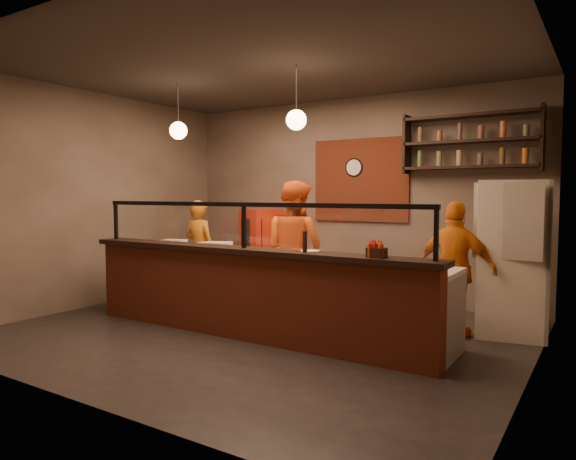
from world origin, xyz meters
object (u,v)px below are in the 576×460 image
Objects in this scene: cook_mid at (295,249)px; condiment_caddy at (377,252)px; wall_clock at (354,168)px; cook_left at (200,249)px; pepper_mill at (305,242)px; red_cooler at (262,251)px; fridge at (512,259)px; pizza_dough at (319,261)px; cook_right at (456,269)px.

condiment_caddy is (1.71, -1.24, 0.18)m from cook_mid.
wall_clock is 0.19× the size of cook_left.
pepper_mill is (0.90, -1.25, 0.24)m from cook_mid.
cook_left is at bearing -97.02° from red_cooler.
fridge is 10.59× the size of condiment_caddy.
pizza_dough is 0.54m from pepper_mill.
cook_right is (1.95, -1.36, -1.30)m from wall_clock.
wall_clock reaches higher than pizza_dough.
condiment_caddy is (-0.95, -1.81, 0.19)m from fridge.
pizza_dough is at bearing 152.80° from condiment_caddy.
cook_left is 0.99× the size of cook_right.
cook_mid is (1.99, -0.30, 0.14)m from cook_left.
cook_mid is 1.31× the size of red_cooler.
cook_mid is 10.72× the size of condiment_caddy.
fridge is (4.65, 0.28, 0.13)m from cook_left.
cook_right is 9.24× the size of condiment_caddy.
condiment_caddy is at bearing 79.03° from cook_right.
condiment_caddy is at bearing -14.58° from red_cooler.
wall_clock is 0.21× the size of red_cooler.
pizza_dough is 2.75× the size of condiment_caddy.
pepper_mill is (0.74, -2.80, -0.93)m from wall_clock.
pizza_dough is at bearing -18.22° from red_cooler.
condiment_caddy is at bearing -27.20° from pizza_dough.
cook_right is 3.69m from red_cooler.
condiment_caddy is (-0.40, -1.42, 0.31)m from cook_right.
wall_clock reaches higher than cook_left.
fridge is at bearing 62.25° from condiment_caddy.
wall_clock is 1.73× the size of condiment_caddy.
fridge reaches higher than red_cooler.
pizza_dough is (2.81, -1.08, 0.11)m from cook_left.
wall_clock is 2.81m from cook_left.
cook_mid reaches higher than pepper_mill.
cook_right is (2.11, 0.18, -0.13)m from cook_mid.
cook_left is 3.30m from pepper_mill.
red_cooler is at bearing 138.06° from pizza_dough.
wall_clock is at bearing -30.13° from cook_right.
cook_right is 0.68m from fridge.
cook_right is 3.36× the size of pizza_dough.
wall_clock reaches higher than cook_mid.
pepper_mill is at bearing -23.17° from red_cooler.
condiment_caddy is 0.81m from pepper_mill.
cook_right reaches higher than pepper_mill.
cook_left is 0.85× the size of cook_mid.
pepper_mill is at bearing 152.38° from cook_left.
wall_clock is at bearing 148.41° from fridge.
wall_clock is 2.70m from pizza_dough.
pepper_mill reaches higher than pizza_dough.
red_cooler is at bearing -11.75° from cook_right.
red_cooler is (-3.54, 1.05, -0.09)m from cook_right.
cook_right is at bearing 74.21° from condiment_caddy.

